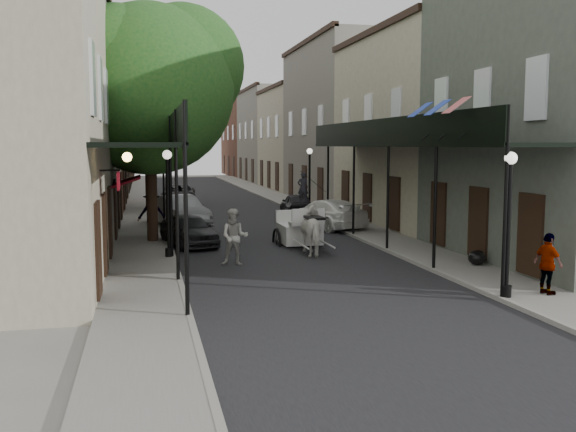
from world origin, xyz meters
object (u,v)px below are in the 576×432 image
carriage (297,215)px  car_left_near (189,230)px  lamppost_right_far (310,180)px  car_left_mid (179,211)px  lamppost_left (168,202)px  tree_far (153,115)px  car_right_far (297,204)px  pedestrian_walking (235,237)px  lamppost_right_near (508,222)px  pedestrian_sidewalk_right (548,264)px  car_right_near (326,214)px  horse (315,230)px  pedestrian_sidewalk_left (152,213)px  car_left_far (179,194)px  tree_near (159,83)px

carriage → car_left_near: 4.40m
lamppost_right_far → car_left_mid: bearing=-158.1°
lamppost_left → car_left_mid: (0.84, 9.04, -1.27)m
tree_far → car_right_far: bearing=-33.4°
pedestrian_walking → lamppost_left: bearing=157.6°
tree_far → lamppost_right_near: 27.74m
lamppost_right_near → lamppost_left: 11.46m
carriage → car_left_mid: carriage is taller
pedestrian_sidewalk_right → car_right_near: bearing=-2.2°
lamppost_left → horse: lamppost_left is taller
car_left_mid → pedestrian_sidewalk_right: bearing=-80.9°
lamppost_left → car_right_far: size_ratio=0.98×
tree_far → horse: tree_far is taller
lamppost_left → pedestrian_sidewalk_left: bearing=94.9°
lamppost_right_near → horse: 8.59m
tree_far → car_right_near: bearing=-55.0°
lamppost_right_near → car_right_far: bearing=91.4°
pedestrian_sidewalk_left → car_left_far: (2.00, 15.95, -0.39)m
car_right_far → carriage: bearing=80.2°
tree_near → pedestrian_sidewalk_left: (-0.40, 1.61, -5.42)m
tree_far → car_left_mid: bearing=-83.9°
pedestrian_walking → car_left_mid: size_ratio=0.40×
carriage → pedestrian_sidewalk_left: (-5.75, 3.02, -0.09)m
lamppost_right_near → carriage: lamppost_right_near is taller
lamppost_right_near → car_left_near: bearing=123.6°
pedestrian_walking → car_left_near: 4.68m
lamppost_right_far → car_left_near: 11.68m
lamppost_right_near → pedestrian_sidewalk_right: (1.19, 0.00, -1.12)m
car_left_far → car_right_far: car_left_far is taller
lamppost_right_near → horse: lamppost_right_near is taller
horse → tree_near: bearing=-38.6°
tree_near → car_right_far: (7.80, 8.82, -5.84)m
tree_far → pedestrian_sidewalk_left: size_ratio=4.55×
lamppost_left → horse: 5.42m
lamppost_right_near → horse: bearing=110.0°
car_left_near → pedestrian_sidewalk_left: bearing=102.4°
car_right_near → car_left_far: bearing=-87.6°
lamppost_right_far → pedestrian_sidewalk_left: 10.74m
lamppost_right_far → horse: 12.40m
lamppost_right_near → lamppost_right_far: bearing=90.0°
tree_near → car_right_far: size_ratio=2.54×
tree_far → car_right_near: (7.85, -11.21, -5.13)m
lamppost_left → tree_far: bearing=90.5°
pedestrian_sidewalk_left → pedestrian_sidewalk_right: pedestrian_sidewalk_left is taller
lamppost_right_far → pedestrian_walking: bearing=-114.3°
pedestrian_sidewalk_left → car_left_far: 16.08m
tree_near → horse: 8.82m
pedestrian_walking → car_right_far: size_ratio=0.50×
lamppost_right_far → carriage: bearing=-107.7°
lamppost_right_near → car_right_near: (-0.50, 14.97, -1.34)m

